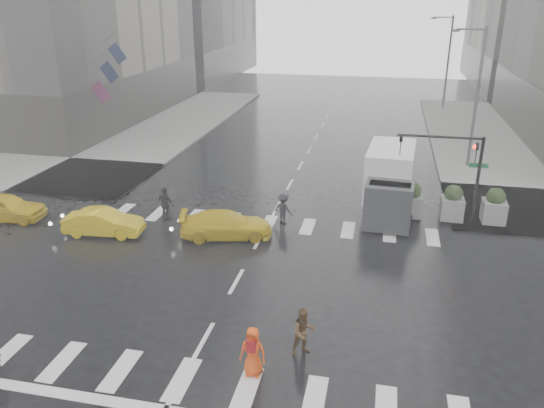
% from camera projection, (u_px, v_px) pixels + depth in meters
% --- Properties ---
extents(ground, '(120.00, 120.00, 0.00)m').
position_uv_depth(ground, '(236.00, 281.00, 21.32)').
color(ground, black).
rests_on(ground, ground).
extents(sidewalk_nw, '(35.00, 35.00, 0.15)m').
position_uv_depth(sidewalk_nw, '(55.00, 143.00, 41.03)').
color(sidewalk_nw, gray).
rests_on(sidewalk_nw, ground).
extents(road_markings, '(18.00, 48.00, 0.01)m').
position_uv_depth(road_markings, '(236.00, 281.00, 21.31)').
color(road_markings, silver).
rests_on(road_markings, ground).
extents(traffic_signal_pole, '(4.45, 0.42, 4.50)m').
position_uv_depth(traffic_signal_pole, '(459.00, 162.00, 25.66)').
color(traffic_signal_pole, black).
rests_on(traffic_signal_pole, ground).
extents(street_lamp_near, '(2.15, 0.22, 9.00)m').
position_uv_depth(street_lamp_near, '(475.00, 93.00, 33.75)').
color(street_lamp_near, '#59595B').
rests_on(street_lamp_near, ground).
extents(street_lamp_far, '(2.15, 0.22, 9.00)m').
position_uv_depth(street_lamp_far, '(447.00, 59.00, 51.94)').
color(street_lamp_far, '#59595B').
rests_on(street_lamp_far, ground).
extents(planter_west, '(1.10, 1.10, 1.80)m').
position_uv_depth(planter_west, '(411.00, 200.00, 27.05)').
color(planter_west, gray).
rests_on(planter_west, ground).
extents(planter_mid, '(1.10, 1.10, 1.80)m').
position_uv_depth(planter_mid, '(452.00, 203.00, 26.65)').
color(planter_mid, gray).
rests_on(planter_mid, ground).
extents(planter_east, '(1.10, 1.10, 1.80)m').
position_uv_depth(planter_east, '(494.00, 206.00, 26.26)').
color(planter_east, gray).
rests_on(planter_east, ground).
extents(flag_cluster, '(2.87, 3.06, 4.69)m').
position_uv_depth(flag_cluster, '(105.00, 70.00, 39.03)').
color(flag_cluster, '#59595B').
rests_on(flag_cluster, ground).
extents(pedestrian_brown, '(1.00, 0.93, 1.64)m').
position_uv_depth(pedestrian_brown, '(304.00, 332.00, 16.72)').
color(pedestrian_brown, '#4D361B').
rests_on(pedestrian_brown, ground).
extents(pedestrian_orange, '(0.80, 0.53, 1.63)m').
position_uv_depth(pedestrian_orange, '(253.00, 352.00, 15.79)').
color(pedestrian_orange, '#EF4910').
rests_on(pedestrian_orange, ground).
extents(pedestrian_far_a, '(1.20, 0.94, 1.79)m').
position_uv_depth(pedestrian_far_a, '(166.00, 204.00, 26.78)').
color(pedestrian_far_a, black).
rests_on(pedestrian_far_a, ground).
extents(pedestrian_far_b, '(1.16, 0.92, 1.59)m').
position_uv_depth(pedestrian_far_b, '(283.00, 209.00, 26.46)').
color(pedestrian_far_b, black).
rests_on(pedestrian_far_b, ground).
extents(taxi_front, '(4.22, 2.10, 1.38)m').
position_uv_depth(taxi_front, '(4.00, 207.00, 26.95)').
color(taxi_front, yellow).
rests_on(taxi_front, ground).
extents(taxi_mid, '(3.86, 1.67, 1.24)m').
position_uv_depth(taxi_mid, '(104.00, 222.00, 25.30)').
color(taxi_mid, yellow).
rests_on(taxi_mid, ground).
extents(taxi_rear, '(4.12, 2.64, 1.25)m').
position_uv_depth(taxi_rear, '(226.00, 225.00, 25.05)').
color(taxi_rear, yellow).
rests_on(taxi_rear, ground).
extents(box_truck, '(2.34, 6.23, 3.31)m').
position_uv_depth(box_truck, '(390.00, 180.00, 27.57)').
color(box_truck, white).
rests_on(box_truck, ground).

